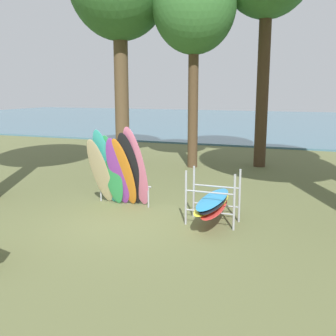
% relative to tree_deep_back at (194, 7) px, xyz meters
% --- Properties ---
extents(ground_plane, '(80.00, 80.00, 0.00)m').
position_rel_tree_deep_back_xyz_m(ground_plane, '(0.67, -6.93, -6.04)').
color(ground_plane, '#60663D').
extents(lake_water, '(80.00, 36.00, 0.10)m').
position_rel_tree_deep_back_xyz_m(lake_water, '(0.67, 24.28, -5.99)').
color(lake_water, '#477084').
rests_on(lake_water, ground).
extents(tree_deep_back, '(3.13, 3.13, 7.92)m').
position_rel_tree_deep_back_xyz_m(tree_deep_back, '(0.00, 0.00, 0.00)').
color(tree_deep_back, '#4C3823').
rests_on(tree_deep_back, ground).
extents(leaning_board_pile, '(1.64, 0.98, 2.17)m').
position_rel_tree_deep_back_xyz_m(leaning_board_pile, '(-0.11, -6.04, -5.06)').
color(leaning_board_pile, '#C6B289').
rests_on(leaning_board_pile, ground).
extents(board_storage_rack, '(1.15, 2.13, 1.25)m').
position_rel_tree_deep_back_xyz_m(board_storage_rack, '(2.51, -6.42, -5.54)').
color(board_storage_rack, '#9EA0A5').
rests_on(board_storage_rack, ground).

